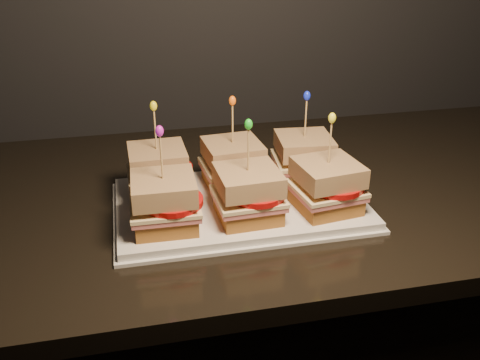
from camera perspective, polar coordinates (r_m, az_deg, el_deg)
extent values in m
cube|color=black|center=(0.98, -12.47, -2.85)|extent=(2.22, 0.68, 0.03)
cube|color=white|center=(0.91, 0.00, -2.60)|extent=(0.41, 0.25, 0.02)
cube|color=white|center=(0.91, 0.00, -2.93)|extent=(0.42, 0.27, 0.01)
cube|color=brown|center=(0.94, -8.60, -0.54)|extent=(0.10, 0.10, 0.03)
cube|color=#CA5D61|center=(0.93, -8.67, 0.39)|extent=(0.10, 0.10, 0.01)
cube|color=beige|center=(0.93, -8.70, 0.78)|extent=(0.11, 0.10, 0.01)
cylinder|color=#B10D0C|center=(0.92, -7.96, 1.12)|extent=(0.09, 0.09, 0.01)
cube|color=brown|center=(0.92, -8.82, 2.38)|extent=(0.10, 0.10, 0.03)
cylinder|color=tan|center=(0.90, -9.01, 5.08)|extent=(0.00, 0.00, 0.09)
ellipsoid|color=yellow|center=(0.88, -9.22, 7.80)|extent=(0.01, 0.01, 0.02)
cube|color=brown|center=(0.95, -0.76, 0.20)|extent=(0.10, 0.10, 0.03)
cube|color=#CA5D61|center=(0.94, -0.77, 1.13)|extent=(0.11, 0.11, 0.01)
cube|color=beige|center=(0.94, -0.77, 1.52)|extent=(0.11, 0.11, 0.01)
cylinder|color=#B10D0C|center=(0.94, 0.02, 1.85)|extent=(0.09, 0.09, 0.01)
cube|color=brown|center=(0.93, -0.78, 3.09)|extent=(0.10, 0.10, 0.03)
cylinder|color=tan|center=(0.91, -0.80, 5.76)|extent=(0.00, 0.00, 0.09)
ellipsoid|color=orange|center=(0.90, -0.81, 8.46)|extent=(0.01, 0.01, 0.02)
cube|color=brown|center=(0.98, 6.71, 0.91)|extent=(0.10, 0.10, 0.03)
cube|color=#CA5D61|center=(0.98, 6.76, 1.81)|extent=(0.11, 0.11, 0.01)
cube|color=beige|center=(0.97, 6.78, 2.19)|extent=(0.11, 0.11, 0.01)
cylinder|color=#B10D0C|center=(0.97, 7.59, 2.51)|extent=(0.09, 0.09, 0.01)
cube|color=brown|center=(0.96, 6.86, 3.72)|extent=(0.10, 0.10, 0.03)
cylinder|color=tan|center=(0.95, 7.01, 6.31)|extent=(0.00, 0.00, 0.09)
ellipsoid|color=#1529DE|center=(0.93, 7.16, 8.91)|extent=(0.01, 0.01, 0.02)
cube|color=brown|center=(0.83, -7.94, -4.06)|extent=(0.10, 0.10, 0.03)
cube|color=#CA5D61|center=(0.83, -8.01, -3.04)|extent=(0.10, 0.10, 0.01)
cube|color=beige|center=(0.82, -8.04, -2.61)|extent=(0.11, 0.10, 0.01)
cylinder|color=#B10D0C|center=(0.81, -7.20, -2.26)|extent=(0.09, 0.09, 0.01)
cube|color=brown|center=(0.81, -8.17, -0.86)|extent=(0.10, 0.10, 0.03)
cylinder|color=tan|center=(0.79, -8.37, 2.13)|extent=(0.00, 0.00, 0.09)
ellipsoid|color=#BF1CB8|center=(0.77, -8.59, 5.19)|extent=(0.01, 0.01, 0.02)
cube|color=brown|center=(0.85, 0.85, -3.15)|extent=(0.10, 0.10, 0.03)
cube|color=#CA5D61|center=(0.84, 0.86, -2.14)|extent=(0.11, 0.10, 0.01)
cube|color=beige|center=(0.84, 0.86, -1.72)|extent=(0.11, 0.11, 0.01)
cylinder|color=#B10D0C|center=(0.83, 1.77, -1.37)|extent=(0.09, 0.09, 0.01)
cube|color=brown|center=(0.83, 0.88, 0.01)|extent=(0.10, 0.10, 0.03)
cylinder|color=tan|center=(0.81, 0.90, 2.96)|extent=(0.00, 0.00, 0.09)
ellipsoid|color=green|center=(0.79, 0.92, 5.96)|extent=(0.01, 0.01, 0.02)
cube|color=brown|center=(0.89, 9.11, -2.23)|extent=(0.10, 0.10, 0.03)
cube|color=#CA5D61|center=(0.88, 9.19, -1.25)|extent=(0.11, 0.11, 0.01)
cube|color=beige|center=(0.87, 9.22, -0.85)|extent=(0.12, 0.11, 0.01)
cylinder|color=#B10D0C|center=(0.87, 10.13, -0.50)|extent=(0.09, 0.09, 0.01)
cube|color=brown|center=(0.86, 9.35, 0.82)|extent=(0.11, 0.11, 0.03)
cylinder|color=tan|center=(0.84, 9.57, 3.66)|extent=(0.00, 0.00, 0.09)
ellipsoid|color=yellow|center=(0.83, 9.80, 6.54)|extent=(0.01, 0.01, 0.02)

